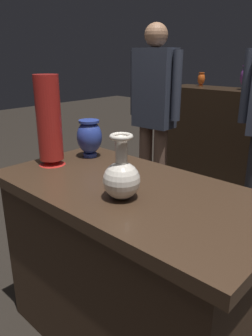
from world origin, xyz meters
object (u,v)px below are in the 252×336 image
vase_tall_behind (49,122)px  vase_centerpiece (121,177)px  shelf_vase_far_left (201,79)px  shelf_vase_left (247,77)px  vase_left_accent (89,137)px  visitor_near_left (154,109)px

vase_tall_behind → vase_centerpiece: bearing=-5.8°
vase_tall_behind → shelf_vase_far_left: (-0.57, 2.32, 0.05)m
vase_tall_behind → shelf_vase_left: vase_tall_behind is taller
vase_centerpiece → shelf_vase_far_left: size_ratio=1.74×
shelf_vase_far_left → vase_centerpiece: bearing=-65.3°
vase_tall_behind → vase_left_accent: 0.24m
vase_tall_behind → shelf_vase_left: size_ratio=1.90×
shelf_vase_left → visitor_near_left: 1.15m
vase_centerpiece → visitor_near_left: 1.50m
visitor_near_left → shelf_vase_left: bearing=-106.1°
vase_centerpiece → shelf_vase_far_left: 2.62m
vase_centerpiece → visitor_near_left: size_ratio=0.16×
vase_centerpiece → vase_left_accent: 0.56m
vase_left_accent → shelf_vase_left: 2.08m
vase_centerpiece → vase_tall_behind: (-0.53, 0.05, 0.13)m
shelf_vase_left → visitor_near_left: (-0.26, -1.10, -0.21)m
visitor_near_left → vase_tall_behind: bearing=101.8°
vase_left_accent → visitor_near_left: visitor_near_left is taller
vase_centerpiece → shelf_vase_left: shelf_vase_left is taller
vase_left_accent → visitor_near_left: (-0.34, 0.97, -0.01)m
shelf_vase_far_left → vase_tall_behind: bearing=-76.3°
shelf_vase_far_left → visitor_near_left: bearing=-77.1°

